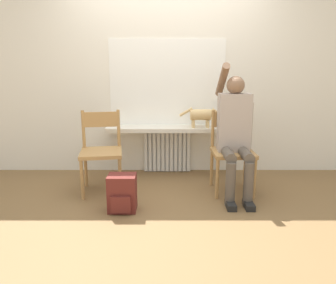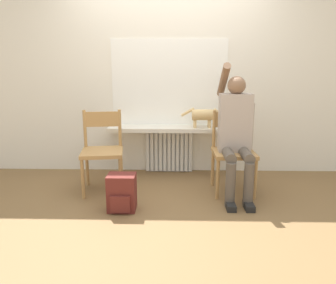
{
  "view_description": "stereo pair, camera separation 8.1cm",
  "coord_description": "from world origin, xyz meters",
  "px_view_note": "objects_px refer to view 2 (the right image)",
  "views": [
    {
      "loc": [
        0.01,
        -3.04,
        1.37
      ],
      "look_at": [
        0.0,
        0.57,
        0.54
      ],
      "focal_mm": 35.0,
      "sensor_mm": 36.0,
      "label": 1
    },
    {
      "loc": [
        0.09,
        -3.04,
        1.37
      ],
      "look_at": [
        0.0,
        0.57,
        0.54
      ],
      "focal_mm": 35.0,
      "sensor_mm": 36.0,
      "label": 2
    }
  ],
  "objects_px": {
    "chair_left": "(102,149)",
    "person": "(236,130)",
    "chair_right": "(233,150)",
    "cat": "(204,115)",
    "backpack": "(122,193)"
  },
  "relations": [
    {
      "from": "person",
      "to": "backpack",
      "type": "bearing_deg",
      "value": -159.13
    },
    {
      "from": "chair_right",
      "to": "person",
      "type": "distance_m",
      "value": 0.26
    },
    {
      "from": "chair_right",
      "to": "person",
      "type": "relative_size",
      "value": 0.63
    },
    {
      "from": "person",
      "to": "backpack",
      "type": "relative_size",
      "value": 3.93
    },
    {
      "from": "chair_left",
      "to": "person",
      "type": "relative_size",
      "value": 0.63
    },
    {
      "from": "chair_right",
      "to": "person",
      "type": "height_order",
      "value": "person"
    },
    {
      "from": "chair_left",
      "to": "person",
      "type": "height_order",
      "value": "person"
    },
    {
      "from": "chair_left",
      "to": "chair_right",
      "type": "height_order",
      "value": "same"
    },
    {
      "from": "chair_left",
      "to": "cat",
      "type": "xyz_separation_m",
      "value": [
        1.17,
        0.51,
        0.31
      ]
    },
    {
      "from": "cat",
      "to": "backpack",
      "type": "distance_m",
      "value": 1.49
    },
    {
      "from": "chair_right",
      "to": "cat",
      "type": "distance_m",
      "value": 0.66
    },
    {
      "from": "cat",
      "to": "person",
      "type": "bearing_deg",
      "value": -64.73
    },
    {
      "from": "chair_left",
      "to": "chair_right",
      "type": "relative_size",
      "value": 1.0
    },
    {
      "from": "cat",
      "to": "backpack",
      "type": "height_order",
      "value": "cat"
    },
    {
      "from": "chair_left",
      "to": "person",
      "type": "bearing_deg",
      "value": -12.37
    }
  ]
}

